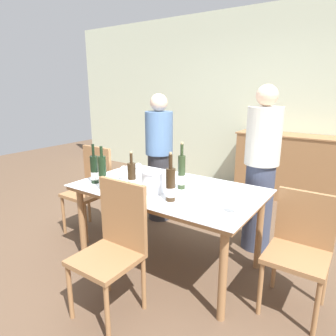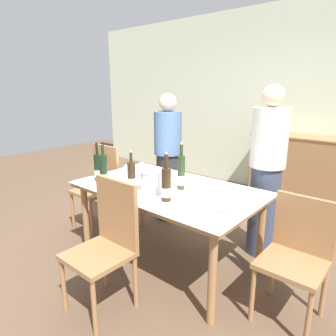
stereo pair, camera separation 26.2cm
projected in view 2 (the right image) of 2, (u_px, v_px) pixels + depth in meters
ground_plane at (168, 262)px, 2.87m from camera, size 12.00×12.00×0.00m
back_wall at (285, 102)px, 4.49m from camera, size 8.00×0.10×2.80m
sideboard_cabinet at (306, 171)px, 4.21m from camera, size 1.53×0.46×0.96m
dining_table at (168, 195)px, 2.69m from camera, size 1.64×0.97×0.75m
ice_bucket at (152, 180)px, 2.54m from camera, size 0.20×0.20×0.19m
wine_bottle_0 at (104, 172)px, 2.65m from camera, size 0.07×0.07×0.38m
wine_bottle_1 at (132, 176)px, 2.60m from camera, size 0.07×0.07×0.35m
wine_bottle_2 at (181, 173)px, 2.59m from camera, size 0.07×0.07×0.41m
wine_bottle_3 at (98, 168)px, 2.84m from camera, size 0.07×0.07×0.37m
wine_bottle_4 at (166, 185)px, 2.33m from camera, size 0.08×0.08×0.39m
wine_glass_0 at (127, 169)px, 2.89m from camera, size 0.07×0.07×0.15m
wine_glass_1 at (228, 203)px, 2.04m from camera, size 0.08×0.08×0.14m
wine_glass_2 at (142, 167)px, 2.93m from camera, size 0.08×0.08×0.16m
chair_left_end at (100, 182)px, 3.49m from camera, size 0.42×0.42×0.96m
chair_near_front at (107, 238)px, 2.19m from camera, size 0.42×0.42×0.97m
chair_right_end at (297, 250)px, 2.10m from camera, size 0.42×0.42×0.88m
person_host at (168, 159)px, 3.65m from camera, size 0.33×0.33×1.55m
person_guest_left at (266, 174)px, 2.83m from camera, size 0.33×0.33×1.64m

